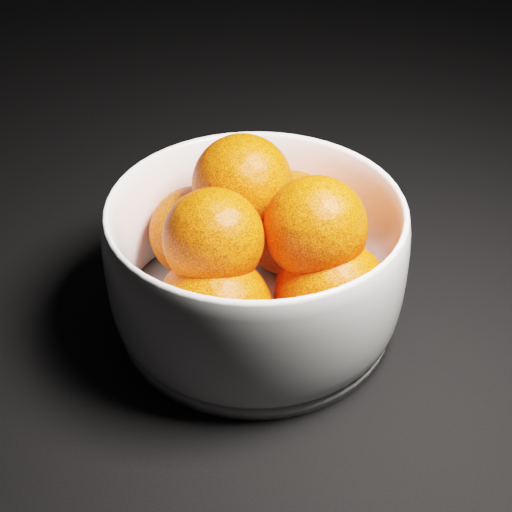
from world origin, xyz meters
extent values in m
cube|color=black|center=(0.00, 0.00, 0.00)|extent=(3.00, 3.00, 0.00)
cylinder|color=white|center=(0.12, -0.25, 0.01)|extent=(0.23, 0.23, 0.01)
sphere|color=#FF4206|center=(0.16, -0.20, 0.06)|extent=(0.09, 0.09, 0.09)
sphere|color=#FF4206|center=(0.07, -0.20, 0.06)|extent=(0.08, 0.08, 0.08)
sphere|color=#FF4206|center=(0.07, -0.30, 0.06)|extent=(0.09, 0.09, 0.09)
sphere|color=#FF4206|center=(0.16, -0.30, 0.06)|extent=(0.09, 0.09, 0.09)
sphere|color=#FF4206|center=(0.11, -0.21, 0.11)|extent=(0.08, 0.08, 0.08)
sphere|color=#FF4206|center=(0.08, -0.28, 0.11)|extent=(0.08, 0.08, 0.08)
sphere|color=#FF4206|center=(0.15, -0.28, 0.11)|extent=(0.08, 0.08, 0.08)
camera|label=1|loc=(0.02, -0.69, 0.41)|focal=50.00mm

